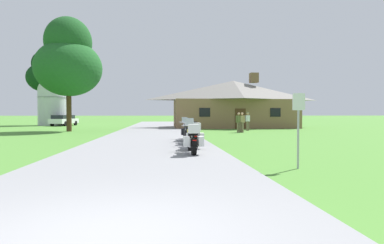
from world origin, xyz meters
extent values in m
plane|color=#4C8433|center=(0.00, 20.00, 0.00)|extent=(500.00, 500.00, 0.00)
cube|color=gray|center=(0.00, 18.00, 0.03)|extent=(6.40, 80.00, 0.06)
cylinder|color=black|center=(1.83, 9.04, 0.38)|extent=(0.12, 0.64, 0.64)
cylinder|color=black|center=(1.86, 7.60, 0.38)|extent=(0.17, 0.64, 0.64)
cube|color=silver|center=(1.84, 8.30, 0.44)|extent=(0.27, 0.57, 0.30)
ellipsoid|color=gold|center=(1.84, 8.56, 0.89)|extent=(0.31, 0.53, 0.26)
cube|color=black|center=(1.85, 8.10, 0.80)|extent=(0.29, 0.53, 0.10)
cylinder|color=silver|center=(1.83, 9.00, 1.08)|extent=(0.66, 0.05, 0.03)
cylinder|color=silver|center=(1.83, 9.04, 0.74)|extent=(0.06, 0.24, 0.73)
cube|color=#B2BCC6|center=(1.83, 9.10, 1.22)|extent=(0.32, 0.12, 0.27)
sphere|color=silver|center=(1.83, 9.00, 0.94)|extent=(0.11, 0.11, 0.11)
cube|color=silver|center=(1.86, 7.55, 1.02)|extent=(0.41, 0.37, 0.32)
cube|color=red|center=(1.86, 7.38, 0.60)|extent=(0.14, 0.03, 0.06)
cylinder|color=silver|center=(1.99, 7.92, 0.28)|extent=(0.08, 0.55, 0.07)
cube|color=silver|center=(1.60, 7.64, 0.56)|extent=(0.21, 0.40, 0.36)
cube|color=silver|center=(2.12, 7.65, 0.56)|extent=(0.21, 0.40, 0.36)
cylinder|color=black|center=(2.04, 11.00, 0.38)|extent=(0.14, 0.65, 0.64)
cylinder|color=black|center=(2.12, 9.56, 0.38)|extent=(0.19, 0.65, 0.64)
cube|color=silver|center=(2.08, 10.26, 0.44)|extent=(0.29, 0.57, 0.30)
ellipsoid|color=#1E3899|center=(2.07, 10.52, 0.89)|extent=(0.33, 0.54, 0.26)
cube|color=black|center=(2.09, 10.06, 0.80)|extent=(0.31, 0.53, 0.10)
cylinder|color=silver|center=(2.05, 10.96, 1.08)|extent=(0.66, 0.07, 0.03)
cylinder|color=silver|center=(2.04, 11.00, 0.74)|extent=(0.07, 0.24, 0.73)
cube|color=#B2BCC6|center=(2.04, 11.06, 1.22)|extent=(0.33, 0.13, 0.27)
sphere|color=silver|center=(2.05, 10.96, 0.94)|extent=(0.11, 0.11, 0.11)
cube|color=silver|center=(2.12, 9.52, 1.02)|extent=(0.42, 0.38, 0.32)
cube|color=red|center=(2.13, 9.35, 0.60)|extent=(0.14, 0.04, 0.06)
cylinder|color=silver|center=(2.24, 9.89, 0.28)|extent=(0.10, 0.55, 0.07)
cube|color=silver|center=(1.86, 9.60, 0.56)|extent=(0.22, 0.41, 0.36)
cube|color=silver|center=(2.38, 9.63, 0.56)|extent=(0.22, 0.41, 0.36)
cylinder|color=black|center=(1.97, 13.12, 0.38)|extent=(0.20, 0.65, 0.64)
cylinder|color=black|center=(2.17, 11.70, 0.38)|extent=(0.24, 0.65, 0.64)
cube|color=silver|center=(2.07, 12.39, 0.44)|extent=(0.33, 0.59, 0.30)
ellipsoid|color=black|center=(2.04, 12.65, 0.89)|extent=(0.37, 0.56, 0.26)
cube|color=black|center=(2.10, 12.19, 0.80)|extent=(0.35, 0.55, 0.10)
cylinder|color=silver|center=(1.98, 13.08, 1.08)|extent=(0.66, 0.12, 0.03)
cylinder|color=silver|center=(1.97, 13.12, 0.74)|extent=(0.09, 0.24, 0.73)
cube|color=#B2BCC6|center=(1.97, 13.18, 1.22)|extent=(0.33, 0.15, 0.27)
sphere|color=silver|center=(1.98, 13.08, 0.94)|extent=(0.11, 0.11, 0.11)
cube|color=black|center=(2.17, 11.65, 1.02)|extent=(0.44, 0.41, 0.32)
cube|color=red|center=(2.20, 11.48, 0.60)|extent=(0.14, 0.05, 0.06)
cylinder|color=silver|center=(2.26, 12.03, 0.28)|extent=(0.14, 0.55, 0.07)
cube|color=black|center=(1.90, 11.71, 0.56)|extent=(0.25, 0.42, 0.36)
cube|color=black|center=(2.42, 11.78, 0.56)|extent=(0.25, 0.42, 0.36)
cylinder|color=black|center=(2.06, 15.17, 0.38)|extent=(0.15, 0.65, 0.64)
cylinder|color=black|center=(2.14, 13.74, 0.38)|extent=(0.19, 0.65, 0.64)
cube|color=silver|center=(2.10, 14.44, 0.44)|extent=(0.29, 0.57, 0.30)
ellipsoid|color=#B2B5BC|center=(2.09, 14.69, 0.89)|extent=(0.33, 0.54, 0.26)
cube|color=black|center=(2.12, 14.24, 0.80)|extent=(0.31, 0.54, 0.10)
cylinder|color=silver|center=(2.06, 15.13, 1.08)|extent=(0.66, 0.07, 0.03)
cylinder|color=silver|center=(2.06, 15.17, 0.74)|extent=(0.07, 0.24, 0.73)
cube|color=#B2BCC6|center=(2.06, 15.23, 1.22)|extent=(0.33, 0.13, 0.27)
sphere|color=silver|center=(2.06, 15.13, 0.94)|extent=(0.11, 0.11, 0.11)
cube|color=black|center=(2.15, 13.69, 1.02)|extent=(0.42, 0.38, 0.32)
cube|color=red|center=(2.16, 13.52, 0.60)|extent=(0.14, 0.04, 0.06)
cylinder|color=silver|center=(2.27, 14.06, 0.28)|extent=(0.10, 0.55, 0.07)
cube|color=black|center=(1.88, 13.77, 0.56)|extent=(0.22, 0.41, 0.36)
cube|color=black|center=(2.40, 13.80, 0.56)|extent=(0.22, 0.41, 0.36)
cube|color=brown|center=(8.73, 31.50, 1.55)|extent=(13.22, 6.64, 3.10)
pyramid|color=gray|center=(8.73, 31.50, 4.20)|extent=(14.02, 7.04, 2.19)
cube|color=brown|center=(11.11, 31.50, 5.64)|extent=(0.90, 0.90, 1.10)
cube|color=#472D19|center=(8.73, 28.15, 1.05)|extent=(1.10, 0.08, 2.10)
cube|color=black|center=(5.02, 28.15, 1.71)|extent=(1.10, 0.06, 0.90)
cube|color=black|center=(12.43, 28.15, 1.71)|extent=(1.10, 0.06, 0.90)
cylinder|color=#75664C|center=(8.54, 24.89, 0.43)|extent=(0.14, 0.14, 0.86)
cylinder|color=#75664C|center=(8.69, 24.99, 0.43)|extent=(0.14, 0.14, 0.86)
cube|color=silver|center=(8.62, 24.94, 1.14)|extent=(0.42, 0.38, 0.56)
cylinder|color=silver|center=(8.43, 24.81, 1.12)|extent=(0.09, 0.09, 0.58)
cylinder|color=silver|center=(8.81, 25.07, 1.12)|extent=(0.09, 0.09, 0.58)
sphere|color=tan|center=(8.62, 24.94, 1.56)|extent=(0.21, 0.21, 0.21)
cylinder|color=#B2AD99|center=(8.62, 24.94, 1.66)|extent=(0.22, 0.22, 0.05)
cylinder|color=#75664C|center=(6.98, 22.04, 0.43)|extent=(0.14, 0.14, 0.86)
cylinder|color=#75664C|center=(7.15, 22.10, 0.43)|extent=(0.14, 0.14, 0.86)
cube|color=#5B6638|center=(7.06, 22.07, 1.14)|extent=(0.41, 0.32, 0.56)
cylinder|color=#5B6638|center=(6.84, 21.99, 1.12)|extent=(0.09, 0.09, 0.58)
cylinder|color=#5B6638|center=(7.28, 22.14, 1.12)|extent=(0.09, 0.09, 0.58)
sphere|color=tan|center=(7.06, 22.07, 1.56)|extent=(0.21, 0.21, 0.21)
cylinder|color=#75664C|center=(7.38, 21.93, 0.43)|extent=(0.14, 0.14, 0.86)
cylinder|color=#75664C|center=(7.28, 22.08, 0.43)|extent=(0.14, 0.14, 0.86)
cube|color=tan|center=(7.33, 22.00, 1.14)|extent=(0.38, 0.42, 0.56)
cylinder|color=tan|center=(7.45, 21.81, 1.12)|extent=(0.09, 0.09, 0.58)
cylinder|color=tan|center=(7.21, 22.20, 1.12)|extent=(0.09, 0.09, 0.58)
sphere|color=tan|center=(7.33, 22.00, 1.56)|extent=(0.21, 0.21, 0.21)
cylinder|color=#9EA0A5|center=(4.56, 4.84, 1.05)|extent=(0.06, 0.06, 2.10)
cube|color=silver|center=(4.56, 4.82, 1.90)|extent=(0.36, 0.02, 0.48)
cylinder|color=#422D19|center=(-7.49, 25.11, 1.99)|extent=(0.44, 0.44, 3.98)
ellipsoid|color=#1E5623|center=(-7.49, 25.11, 5.57)|extent=(5.78, 5.78, 4.91)
ellipsoid|color=#1B4E20|center=(-7.49, 25.11, 7.88)|extent=(4.04, 4.04, 4.33)
cylinder|color=#422D19|center=(-15.27, 41.17, 2.62)|extent=(0.44, 0.44, 5.24)
ellipsoid|color=#0F3314|center=(-15.27, 41.17, 6.50)|extent=(4.60, 4.60, 3.91)
ellipsoid|color=black|center=(-15.27, 41.17, 8.35)|extent=(3.22, 3.22, 3.45)
cylinder|color=#B2B7BC|center=(-14.01, 40.64, 3.78)|extent=(3.73, 3.73, 7.56)
cone|color=#999EA3|center=(-14.01, 40.64, 8.02)|extent=(3.81, 3.81, 0.93)
cylinder|color=gray|center=(-14.01, 40.64, 3.78)|extent=(3.85, 3.85, 0.15)
cube|color=silver|center=(-11.99, 38.78, 0.62)|extent=(2.66, 4.86, 0.60)
cube|color=black|center=(-12.03, 38.58, 1.16)|extent=(2.19, 3.46, 0.48)
cylinder|color=black|center=(-12.56, 40.34, 0.32)|extent=(0.33, 0.67, 0.64)
cylinder|color=black|center=(-10.89, 40.02, 0.32)|extent=(0.33, 0.67, 0.64)
cylinder|color=black|center=(-13.09, 37.53, 0.32)|extent=(0.33, 0.67, 0.64)
cylinder|color=black|center=(-11.42, 37.22, 0.32)|extent=(0.33, 0.67, 0.64)
cube|color=#ADAFB7|center=(-13.32, 40.54, 0.55)|extent=(4.39, 2.32, 0.46)
cube|color=black|center=(-13.42, 40.53, 0.99)|extent=(2.07, 1.83, 0.42)
cylinder|color=black|center=(-14.51, 39.55, 0.32)|extent=(0.66, 0.29, 0.64)
cylinder|color=black|center=(-14.71, 41.23, 0.32)|extent=(0.66, 0.29, 0.64)
cylinder|color=black|center=(-11.93, 39.85, 0.32)|extent=(0.66, 0.29, 0.64)
cylinder|color=black|center=(-12.12, 41.54, 0.32)|extent=(0.66, 0.29, 0.64)
camera|label=1|loc=(0.72, -3.83, 1.56)|focal=29.71mm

